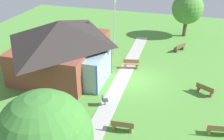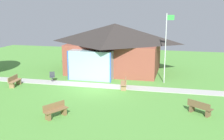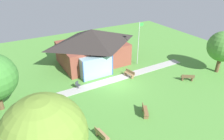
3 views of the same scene
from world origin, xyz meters
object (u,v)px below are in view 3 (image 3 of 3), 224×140
at_px(bench_rear_near_path, 129,74).
at_px(bench_mid_left, 62,101).
at_px(patio_chair_west, 78,85).
at_px(tree_far_east, 223,47).
at_px(bench_front_center, 145,111).
at_px(tree_lawn_corner, 45,136).
at_px(bench_front_left, 102,135).
at_px(pavilion, 92,46).
at_px(flagpole, 139,42).
at_px(bench_lawn_far_right, 188,78).

distance_m(bench_rear_near_path, bench_mid_left, 8.98).
xyz_separation_m(patio_chair_west, tree_far_east, (17.03, -5.02, 3.03)).
height_order(bench_front_center, patio_chair_west, patio_chair_west).
xyz_separation_m(bench_rear_near_path, bench_front_center, (-2.76, -6.66, 0.00)).
bearing_deg(tree_far_east, tree_lawn_corner, -167.91).
bearing_deg(patio_chair_west, bench_front_left, 57.44).
bearing_deg(pavilion, bench_front_center, -92.56).
distance_m(flagpole, bench_lawn_far_right, 7.66).
relative_size(flagpole, bench_rear_near_path, 3.76).
relative_size(pavilion, bench_rear_near_path, 6.15).
height_order(bench_front_left, tree_far_east, tree_far_east).
height_order(bench_mid_left, bench_front_center, same).
xyz_separation_m(bench_rear_near_path, bench_mid_left, (-8.87, -1.43, 0.00)).
bearing_deg(tree_lawn_corner, bench_front_left, 23.92).
distance_m(bench_mid_left, bench_front_center, 8.04).
xyz_separation_m(pavilion, tree_lawn_corner, (-9.61, -15.07, 1.63)).
bearing_deg(bench_mid_left, patio_chair_west, 125.95).
xyz_separation_m(flagpole, bench_front_center, (-5.78, -9.16, -2.82)).
height_order(bench_rear_near_path, bench_front_left, same).
relative_size(bench_mid_left, tree_far_east, 0.29).
distance_m(flagpole, tree_lawn_corner, 18.93).
relative_size(bench_rear_near_path, bench_front_center, 1.03).
bearing_deg(bench_lawn_far_right, tree_lawn_corner, -128.56).
distance_m(bench_rear_near_path, bench_front_center, 7.21).
relative_size(bench_rear_near_path, bench_lawn_far_right, 1.05).
xyz_separation_m(patio_chair_west, tree_lawn_corner, (-5.33, -9.81, 3.70)).
bearing_deg(bench_front_left, bench_lawn_far_right, 94.96).
bearing_deg(bench_lawn_far_right, bench_front_left, -131.23).
distance_m(flagpole, tree_far_east, 10.25).
bearing_deg(bench_lawn_far_right, pavilion, 162.62).
bearing_deg(bench_lawn_far_right, bench_mid_left, -155.71).
bearing_deg(flagpole, tree_lawn_corner, -141.64).
xyz_separation_m(flagpole, bench_front_left, (-10.55, -9.84, -2.82)).
bearing_deg(pavilion, bench_front_left, -112.02).
bearing_deg(tree_far_east, bench_mid_left, 171.17).
bearing_deg(tree_far_east, flagpole, 137.27).
distance_m(bench_front_left, tree_lawn_corner, 5.98).
bearing_deg(bench_mid_left, tree_lawn_corner, -24.81).
distance_m(bench_lawn_far_right, tree_lawn_corner, 18.39).
relative_size(flagpole, patio_chair_west, 6.82).
bearing_deg(pavilion, flagpole, -32.51).
xyz_separation_m(bench_rear_near_path, bench_lawn_far_right, (5.47, -4.18, 0.00)).
bearing_deg(bench_mid_left, bench_rear_near_path, 95.04).
relative_size(bench_rear_near_path, tree_lawn_corner, 0.24).
bearing_deg(tree_far_east, bench_lawn_far_right, 177.02).
bearing_deg(tree_lawn_corner, bench_rear_near_path, 38.01).
height_order(bench_rear_near_path, tree_lawn_corner, tree_lawn_corner).
xyz_separation_m(flagpole, bench_lawn_far_right, (2.46, -6.69, -2.82)).
height_order(bench_lawn_far_right, patio_chair_west, patio_chair_west).
distance_m(tree_lawn_corner, tree_far_east, 22.87).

